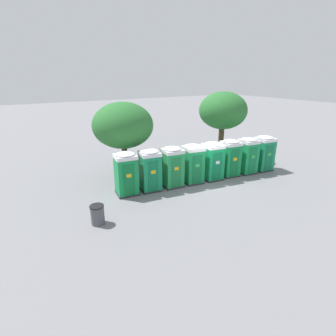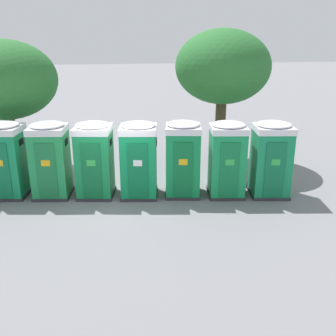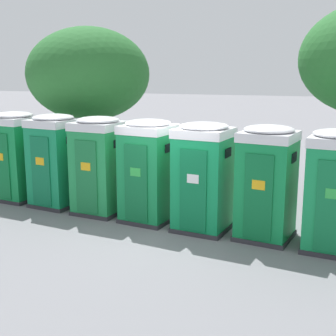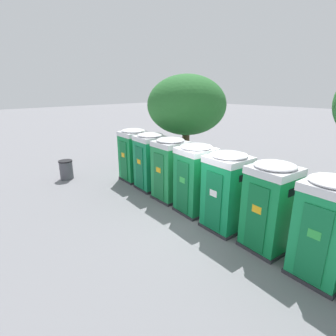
# 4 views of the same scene
# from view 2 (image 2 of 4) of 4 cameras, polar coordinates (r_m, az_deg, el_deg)

# --- Properties ---
(ground_plane) EXTENTS (120.00, 120.00, 0.00)m
(ground_plane) POSITION_cam_2_polar(r_m,az_deg,el_deg) (13.20, -7.40, -4.58)
(ground_plane) COLOR slate
(portapotty_1) EXTENTS (1.33, 1.35, 2.54)m
(portapotty_1) POSITION_cam_2_polar(r_m,az_deg,el_deg) (14.06, -22.42, 1.15)
(portapotty_1) COLOR #2D2D33
(portapotty_1) RESTS_ON ground
(portapotty_2) EXTENTS (1.30, 1.31, 2.54)m
(portapotty_2) POSITION_cam_2_polar(r_m,az_deg,el_deg) (13.57, -16.70, 1.19)
(portapotty_2) COLOR #2D2D33
(portapotty_2) RESTS_ON ground
(portapotty_3) EXTENTS (1.35, 1.36, 2.54)m
(portapotty_3) POSITION_cam_2_polar(r_m,az_deg,el_deg) (13.23, -10.60, 1.24)
(portapotty_3) COLOR #2D2D33
(portapotty_3) RESTS_ON ground
(portapotty_4) EXTENTS (1.36, 1.34, 2.54)m
(portapotty_4) POSITION_cam_2_polar(r_m,az_deg,el_deg) (13.03, -4.25, 1.24)
(portapotty_4) COLOR #2D2D33
(portapotty_4) RESTS_ON ground
(portapotty_5) EXTENTS (1.34, 1.37, 2.54)m
(portapotty_5) POSITION_cam_2_polar(r_m,az_deg,el_deg) (13.12, 2.17, 1.40)
(portapotty_5) COLOR #2D2D33
(portapotty_5) RESTS_ON ground
(portapotty_6) EXTENTS (1.31, 1.33, 2.54)m
(portapotty_6) POSITION_cam_2_polar(r_m,az_deg,el_deg) (13.21, 8.55, 1.33)
(portapotty_6) COLOR #2D2D33
(portapotty_6) RESTS_ON ground
(portapotty_7) EXTENTS (1.38, 1.34, 2.54)m
(portapotty_7) POSITION_cam_2_polar(r_m,az_deg,el_deg) (13.52, 14.69, 1.31)
(portapotty_7) COLOR #2D2D33
(portapotty_7) RESTS_ON ground
(street_tree_0) EXTENTS (3.80, 3.80, 5.44)m
(street_tree_0) POSITION_cam_2_polar(r_m,az_deg,el_deg) (16.30, 7.95, 14.25)
(street_tree_0) COLOR #4C3826
(street_tree_0) RESTS_ON ground
(street_tree_1) EXTENTS (3.94, 3.94, 5.06)m
(street_tree_1) POSITION_cam_2_polar(r_m,az_deg,el_deg) (16.42, -22.63, 11.66)
(street_tree_1) COLOR #4C3826
(street_tree_1) RESTS_ON ground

